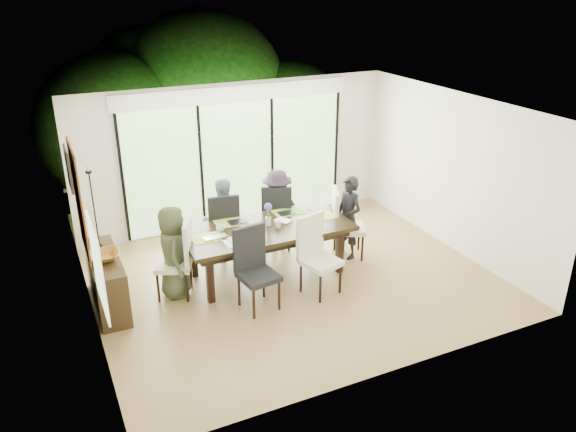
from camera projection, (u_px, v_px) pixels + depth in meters
name	position (u px, v px, depth m)	size (l,w,h in m)	color
floor	(295.00, 280.00, 8.86)	(6.00, 5.00, 0.01)	brown
ceiling	(296.00, 110.00, 7.79)	(6.00, 5.00, 0.01)	white
wall_back	(236.00, 155.00, 10.41)	(6.00, 0.02, 2.70)	silver
wall_front	(393.00, 276.00, 6.24)	(6.00, 0.02, 2.70)	silver
wall_left	(83.00, 237.00, 7.15)	(0.02, 5.00, 2.70)	silver
wall_right	(455.00, 173.00, 9.50)	(0.02, 5.00, 2.70)	silver
glass_doors	(237.00, 164.00, 10.44)	(4.20, 0.02, 2.30)	#598C3F
blinds_header	(235.00, 94.00, 9.92)	(4.40, 0.06, 0.28)	white
mullion_a	(123.00, 180.00, 9.61)	(0.05, 0.04, 2.30)	black
mullion_b	(201.00, 169.00, 10.16)	(0.05, 0.04, 2.30)	black
mullion_c	(272.00, 159.00, 10.70)	(0.05, 0.04, 2.30)	black
mullion_d	(336.00, 150.00, 11.25)	(0.05, 0.04, 2.30)	black
side_window	(98.00, 267.00, 6.11)	(0.02, 0.90, 1.00)	#8CAD7F
deck	(224.00, 208.00, 11.71)	(6.00, 1.80, 0.10)	brown
rail_top	(211.00, 170.00, 12.13)	(6.00, 0.08, 0.06)	brown
foliage_left	(113.00, 128.00, 11.91)	(3.20, 3.20, 3.20)	#14380F
foliage_mid	(203.00, 97.00, 13.13)	(4.00, 4.00, 4.00)	#14380F
foliage_right	(287.00, 119.00, 13.38)	(2.80, 2.80, 2.80)	#14380F
foliage_far	(154.00, 103.00, 13.39)	(3.60, 3.60, 3.60)	#14380F
table_top	(267.00, 229.00, 8.73)	(2.64, 1.21, 0.07)	black
table_apron	(267.00, 235.00, 8.77)	(2.42, 0.99, 0.11)	black
table_leg_fl	(210.00, 279.00, 8.12)	(0.10, 0.10, 0.76)	black
table_leg_fr	(340.00, 250.00, 8.96)	(0.10, 0.10, 0.76)	black
table_leg_bl	(193.00, 254.00, 8.83)	(0.10, 0.10, 0.76)	black
table_leg_br	(315.00, 230.00, 9.67)	(0.10, 0.10, 0.76)	black
chair_left_end	(173.00, 258.00, 8.22)	(0.51, 0.51, 1.21)	silver
chair_right_end	(349.00, 223.00, 9.39)	(0.51, 0.51, 1.21)	white
chair_far_left	(222.00, 225.00, 9.34)	(0.51, 0.51, 1.21)	black
chair_far_right	(277.00, 215.00, 9.73)	(0.51, 0.51, 1.21)	black
chair_near_left	(258.00, 270.00, 7.89)	(0.51, 0.51, 1.21)	black
chair_near_right	(321.00, 257.00, 8.28)	(0.51, 0.51, 1.21)	white
person_left_end	(174.00, 252.00, 8.19)	(0.66, 0.42, 1.42)	#3C462E
person_right_end	(348.00, 218.00, 9.34)	(0.66, 0.42, 1.42)	black
person_far_left	(222.00, 219.00, 9.28)	(0.66, 0.42, 1.42)	#8099B9
person_far_right	(277.00, 209.00, 9.67)	(0.66, 0.42, 1.42)	#2A2030
placemat_left	(208.00, 238.00, 8.35)	(0.48, 0.35, 0.01)	#A2C145
placemat_right	(321.00, 216.00, 9.09)	(0.48, 0.35, 0.01)	#96AE3E
placemat_far_l	(231.00, 222.00, 8.87)	(0.48, 0.35, 0.01)	#9BAD3E
placemat_far_r	(288.00, 212.00, 9.26)	(0.48, 0.35, 0.01)	olive
placemat_paper	(240.00, 241.00, 8.25)	(0.48, 0.35, 0.01)	white
tablet_far_l	(238.00, 222.00, 8.87)	(0.29, 0.20, 0.01)	black
tablet_far_r	(286.00, 213.00, 9.20)	(0.26, 0.19, 0.01)	black
papers	(308.00, 220.00, 8.95)	(0.33, 0.24, 0.00)	white
platter_base	(240.00, 240.00, 8.25)	(0.29, 0.29, 0.03)	white
platter_snacks	(240.00, 239.00, 8.24)	(0.22, 0.22, 0.02)	#C75017
vase	(268.00, 221.00, 8.75)	(0.09, 0.09, 0.13)	silver
hyacinth_stems	(268.00, 213.00, 8.70)	(0.04, 0.04, 0.18)	#337226
hyacinth_blooms	(268.00, 207.00, 8.66)	(0.12, 0.12, 0.12)	#4C54BE
laptop	(216.00, 239.00, 8.30)	(0.36, 0.23, 0.03)	silver
cup_a	(221.00, 228.00, 8.55)	(0.14, 0.14, 0.11)	white
cup_b	(278.00, 225.00, 8.67)	(0.11, 0.11, 0.10)	white
cup_c	(310.00, 213.00, 9.09)	(0.14, 0.14, 0.11)	white
book	(280.00, 222.00, 8.85)	(0.18, 0.25, 0.02)	white
sideboard	(107.00, 281.00, 8.01)	(0.40, 1.43, 0.80)	black
bowl	(104.00, 256.00, 7.74)	(0.43, 0.43, 0.10)	#8F601F
candlestick_base	(99.00, 245.00, 8.13)	(0.09, 0.09, 0.04)	black
candlestick_shaft	(94.00, 209.00, 7.91)	(0.02, 0.02, 1.12)	black
candlestick_pan	(89.00, 172.00, 7.69)	(0.09, 0.09, 0.03)	black
candle	(88.00, 168.00, 7.67)	(0.03, 0.03, 0.09)	silver
tapestry	(79.00, 201.00, 7.36)	(0.02, 1.00, 1.50)	#953C15
art_frame	(68.00, 169.00, 8.42)	(0.03, 0.55, 0.65)	black
art_canvas	(70.00, 169.00, 8.43)	(0.01, 0.45, 0.55)	#1A5652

